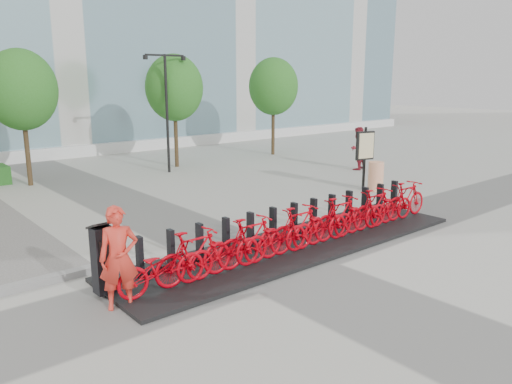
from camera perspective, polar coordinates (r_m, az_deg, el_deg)
ground at (r=11.24m, az=1.02°, el=-8.02°), size 120.00×120.00×0.00m
tree_1 at (r=20.65m, az=-25.26°, el=10.50°), size 2.60×2.60×5.10m
tree_2 at (r=23.21m, az=-9.32°, el=11.65°), size 2.60×2.60×5.10m
tree_3 at (r=26.79m, az=2.00°, el=11.95°), size 2.60×2.60×5.10m
streetlamp at (r=21.86m, az=-10.20°, el=10.36°), size 2.00×0.20×5.00m
dock_pad at (r=12.27m, az=4.71°, el=-6.05°), size 9.60×2.40×0.08m
dock_rail_posts at (r=12.74m, az=4.59°, el=-3.14°), size 8.74×0.50×0.85m
bike_0 at (r=9.61m, az=-10.68°, el=-8.39°), size 1.83×0.64×0.96m
bike_1 at (r=9.93m, az=-7.06°, el=-7.21°), size 1.78×0.50×1.07m
bike_2 at (r=10.33m, az=-3.68°, el=-6.64°), size 1.83×0.64×0.96m
bike_3 at (r=10.73m, az=-0.58°, el=-5.57°), size 1.78×0.50×1.07m
bike_4 at (r=11.20m, az=2.28°, el=-5.07°), size 1.83×0.64×0.96m
bike_5 at (r=11.66m, az=4.91°, el=-4.11°), size 1.78×0.50×1.07m
bike_6 at (r=12.17m, az=7.32°, el=-3.69°), size 1.83×0.64×0.96m
bike_7 at (r=12.68m, az=9.54°, el=-2.85°), size 1.78×0.50×1.07m
bike_8 at (r=13.23m, az=11.57°, el=-2.51°), size 1.83×0.64×0.96m
bike_9 at (r=13.77m, az=13.45°, el=-1.77°), size 1.78×0.50×1.07m
bike_10 at (r=14.36m, az=15.17°, el=-1.49°), size 1.83×0.64×0.96m
bike_11 at (r=14.93m, az=16.77°, el=-0.84°), size 1.78×0.50×1.07m
kiosk at (r=9.74m, az=-17.09°, el=-7.26°), size 0.44×0.38×1.40m
worker_red at (r=9.13m, az=-15.41°, el=-7.28°), size 0.80×0.67×1.87m
pedestrian at (r=22.80m, az=11.54°, el=4.90°), size 1.01×0.83×1.91m
construction_barrel at (r=18.63m, az=13.53°, el=1.75°), size 0.69×0.69×1.07m
map_sign at (r=18.69m, az=12.36°, el=4.90°), size 0.75×0.29×2.29m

